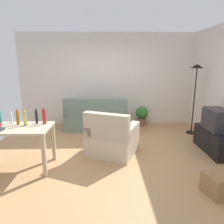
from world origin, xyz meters
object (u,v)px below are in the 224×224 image
(tv, at_px, (218,120))
(bottle_squat, at_px, (25,118))
(armchair, at_px, (112,139))
(bottle_dark, at_px, (36,117))
(tv_stand, at_px, (215,141))
(bottle_clear, at_px, (11,118))
(potted_plant, at_px, (142,115))
(couch, at_px, (96,118))
(desk, at_px, (15,133))
(bottle_amber, at_px, (18,118))
(bottle_red, at_px, (44,117))
(storage_box, at_px, (222,184))
(bottle_tall, at_px, (0,118))
(torchiere_lamp, at_px, (196,80))

(tv, height_order, bottle_squat, bottle_squat)
(armchair, height_order, bottle_dark, bottle_dark)
(tv_stand, xyz_separation_m, bottle_clear, (-4.00, -0.36, 0.62))
(tv, relative_size, potted_plant, 1.05)
(couch, xyz_separation_m, desk, (-1.28, -2.21, 0.34))
(bottle_amber, bearing_deg, bottle_red, 4.17)
(bottle_squat, height_order, bottle_dark, bottle_squat)
(couch, distance_m, storage_box, 3.61)
(couch, bearing_deg, bottle_dark, 64.31)
(bottle_amber, bearing_deg, tv_stand, 6.67)
(tv, distance_m, storage_box, 1.65)
(couch, distance_m, bottle_clear, 2.50)
(storage_box, xyz_separation_m, bottle_tall, (-3.53, 0.99, 0.74))
(torchiere_lamp, bearing_deg, bottle_squat, -155.55)
(storage_box, bearing_deg, bottle_dark, 160.41)
(couch, bearing_deg, bottle_tall, 52.14)
(storage_box, xyz_separation_m, bottle_dark, (-2.91, 1.03, 0.73))
(tv_stand, xyz_separation_m, desk, (-3.85, -0.60, 0.41))
(bottle_clear, bearing_deg, desk, -57.20)
(couch, relative_size, tv, 2.82)
(couch, relative_size, desk, 1.41)
(couch, bearing_deg, bottle_clear, 54.15)
(storage_box, bearing_deg, bottle_clear, 162.50)
(bottle_squat, bearing_deg, bottle_red, 12.88)
(bottle_squat, distance_m, bottle_dark, 0.19)
(bottle_squat, bearing_deg, bottle_clear, 157.02)
(bottle_clear, height_order, bottle_dark, bottle_dark)
(bottle_tall, height_order, bottle_red, bottle_red)
(armchair, distance_m, bottle_dark, 1.51)
(desk, xyz_separation_m, bottle_red, (0.46, 0.18, 0.24))
(desk, distance_m, bottle_amber, 0.28)
(torchiere_lamp, xyz_separation_m, bottle_clear, (-4.00, -1.56, -0.55))
(armchair, relative_size, bottle_amber, 4.07)
(desk, xyz_separation_m, storage_box, (3.22, -0.83, -0.50))
(tv, relative_size, storage_box, 1.25)
(tv_stand, xyz_separation_m, tv, (0.00, 0.00, 0.46))
(desk, height_order, potted_plant, desk)
(desk, xyz_separation_m, potted_plant, (2.63, 2.53, -0.32))
(bottle_dark, bearing_deg, tv_stand, 6.31)
(tv_stand, xyz_separation_m, bottle_red, (-3.39, -0.42, 0.65))
(bottle_red, bearing_deg, storage_box, -20.08)
(potted_plant, height_order, bottle_amber, bottle_amber)
(armchair, bearing_deg, torchiere_lamp, -126.37)
(storage_box, bearing_deg, tv, 66.03)
(tv_stand, bearing_deg, desk, 98.85)
(tv_stand, distance_m, bottle_squat, 3.79)
(tv, height_order, bottle_red, bottle_red)
(bottle_red, bearing_deg, bottle_amber, -175.83)
(armchair, bearing_deg, tv_stand, -154.86)
(tv, distance_m, bottle_squat, 3.74)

